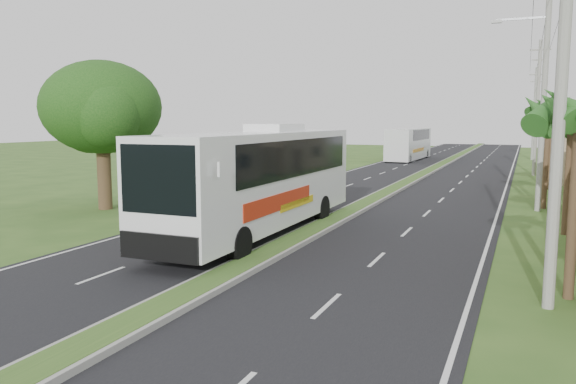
% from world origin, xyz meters
% --- Properties ---
extents(ground, '(180.00, 180.00, 0.00)m').
position_xyz_m(ground, '(0.00, 0.00, 0.00)').
color(ground, '#31521E').
rests_on(ground, ground).
extents(road_asphalt, '(14.00, 160.00, 0.02)m').
position_xyz_m(road_asphalt, '(0.00, 20.00, 0.01)').
color(road_asphalt, black).
rests_on(road_asphalt, ground).
extents(median_strip, '(1.20, 160.00, 0.18)m').
position_xyz_m(median_strip, '(0.00, 20.00, 0.10)').
color(median_strip, gray).
rests_on(median_strip, ground).
extents(lane_edge_left, '(0.12, 160.00, 0.01)m').
position_xyz_m(lane_edge_left, '(-6.70, 20.00, 0.00)').
color(lane_edge_left, silver).
rests_on(lane_edge_left, ground).
extents(lane_edge_right, '(0.12, 160.00, 0.01)m').
position_xyz_m(lane_edge_right, '(6.70, 20.00, 0.00)').
color(lane_edge_right, silver).
rests_on(lane_edge_right, ground).
extents(palm_verge_b, '(2.40, 2.40, 5.05)m').
position_xyz_m(palm_verge_b, '(9.40, 12.00, 4.36)').
color(palm_verge_b, '#473321').
rests_on(palm_verge_b, ground).
extents(palm_verge_c, '(2.40, 2.40, 5.85)m').
position_xyz_m(palm_verge_c, '(8.80, 19.00, 5.12)').
color(palm_verge_c, '#473321').
rests_on(palm_verge_c, ground).
extents(palm_verge_d, '(2.40, 2.40, 5.25)m').
position_xyz_m(palm_verge_d, '(9.30, 28.00, 4.55)').
color(palm_verge_d, '#473321').
rests_on(palm_verge_d, ground).
extents(shade_tree, '(6.30, 6.00, 7.54)m').
position_xyz_m(shade_tree, '(-12.11, 10.02, 5.03)').
color(shade_tree, '#473321').
rests_on(shade_tree, ground).
extents(utility_pole_a, '(1.60, 0.28, 11.00)m').
position_xyz_m(utility_pole_a, '(8.50, 2.00, 5.67)').
color(utility_pole_a, gray).
rests_on(utility_pole_a, ground).
extents(utility_pole_b, '(3.20, 0.28, 12.00)m').
position_xyz_m(utility_pole_b, '(8.47, 18.00, 6.26)').
color(utility_pole_b, gray).
rests_on(utility_pole_b, ground).
extents(utility_pole_c, '(1.60, 0.28, 11.00)m').
position_xyz_m(utility_pole_c, '(8.50, 38.00, 5.67)').
color(utility_pole_c, gray).
rests_on(utility_pole_c, ground).
extents(utility_pole_d, '(1.60, 0.28, 10.50)m').
position_xyz_m(utility_pole_d, '(8.50, 58.00, 5.42)').
color(utility_pole_d, gray).
rests_on(utility_pole_d, ground).
extents(coach_bus_main, '(2.93, 13.62, 4.40)m').
position_xyz_m(coach_bus_main, '(-1.80, 7.39, 2.42)').
color(coach_bus_main, white).
rests_on(coach_bus_main, ground).
extents(coach_bus_far, '(3.01, 12.40, 3.59)m').
position_xyz_m(coach_bus_far, '(-4.64, 52.53, 2.04)').
color(coach_bus_far, silver).
rests_on(coach_bus_far, ground).
extents(motorcyclist, '(1.73, 0.91, 2.22)m').
position_xyz_m(motorcyclist, '(-2.00, 5.76, 0.80)').
color(motorcyclist, black).
rests_on(motorcyclist, ground).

